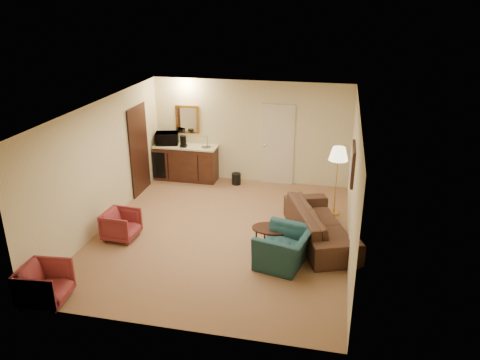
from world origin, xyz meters
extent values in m
plane|color=#976B4C|center=(0.00, 0.00, 0.00)|extent=(6.00, 6.00, 0.00)
cube|color=beige|center=(0.00, 3.00, 1.30)|extent=(5.00, 0.02, 2.60)
cube|color=beige|center=(-2.50, 0.00, 1.30)|extent=(0.02, 6.00, 2.60)
cube|color=beige|center=(2.50, 0.00, 1.30)|extent=(0.02, 6.00, 2.60)
cube|color=white|center=(0.00, 0.00, 2.60)|extent=(5.00, 6.00, 0.02)
cube|color=beige|center=(0.70, 2.97, 1.02)|extent=(0.82, 0.06, 2.05)
cube|color=black|center=(-2.47, 1.70, 1.05)|extent=(0.06, 0.98, 2.10)
cube|color=gold|center=(-1.65, 2.97, 1.55)|extent=(0.62, 0.04, 0.72)
cube|color=black|center=(2.46, 0.40, 1.55)|extent=(0.06, 0.90, 0.70)
cube|color=#3E1E13|center=(-1.65, 2.72, 0.46)|extent=(1.64, 0.58, 0.92)
imported|color=black|center=(1.95, 0.15, 0.46)|extent=(1.46, 2.44, 0.92)
imported|color=#1B3C43|center=(1.37, -0.90, 0.44)|extent=(0.86, 1.12, 0.87)
imported|color=maroon|center=(-1.90, -0.62, 0.32)|extent=(0.61, 0.65, 0.64)
imported|color=maroon|center=(-2.15, -2.80, 0.35)|extent=(0.71, 0.75, 0.71)
cube|color=black|center=(1.06, -0.38, 0.21)|extent=(0.89, 0.76, 0.43)
cube|color=gold|center=(2.20, 1.40, 0.78)|extent=(0.50, 0.50, 1.55)
cylinder|color=black|center=(-0.30, 2.65, 0.15)|extent=(0.28, 0.28, 0.29)
imported|color=black|center=(-2.15, 2.74, 1.11)|extent=(0.64, 0.46, 0.39)
cylinder|color=black|center=(-1.67, 2.62, 1.07)|extent=(0.19, 0.19, 0.29)
camera|label=1|loc=(2.14, -8.20, 4.53)|focal=35.00mm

